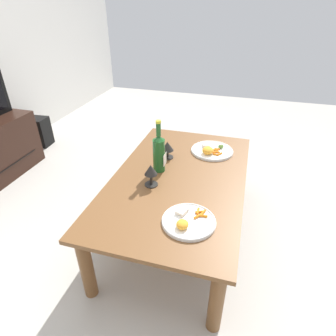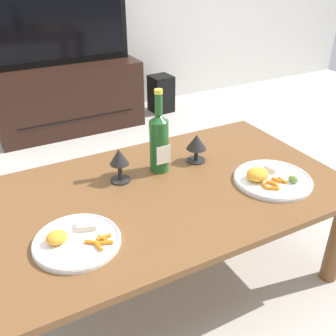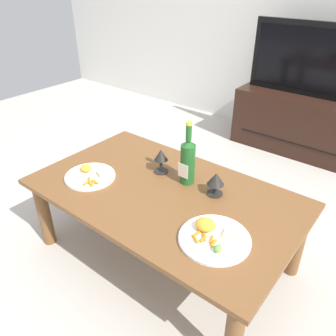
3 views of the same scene
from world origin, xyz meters
The scene contains 8 objects.
ground_plane centered at (0.00, 0.00, 0.00)m, with size 6.40×6.40×0.00m, color #B7B2A8.
dining_table centered at (0.00, 0.00, 0.38)m, with size 1.33×0.79×0.44m.
floor_speaker centered at (0.87, 1.74, 0.15)m, with size 0.17×0.17×0.31m, color black.
wine_bottle centered at (0.04, 0.14, 0.57)m, with size 0.08×0.08×0.34m.
goblet_left centered at (-0.13, 0.14, 0.53)m, with size 0.08×0.08×0.14m.
goblet_right centered at (0.21, 0.14, 0.52)m, with size 0.08×0.08×0.12m.
dinner_plate_left centered at (-0.39, -0.14, 0.45)m, with size 0.27×0.27×0.05m.
dinner_plate_right centered at (0.38, -0.14, 0.45)m, with size 0.30×0.30×0.06m.
Camera 1 is at (-1.41, -0.33, 1.38)m, focal length 30.07 mm.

